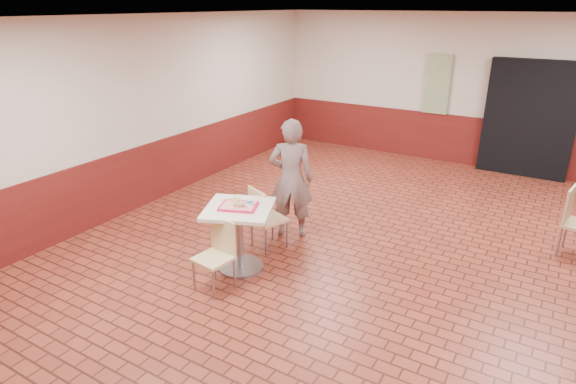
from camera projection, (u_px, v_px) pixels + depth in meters
The scene contains 13 objects.
room_shell at pixel (375, 154), 5.62m from camera, with size 8.01×10.01×3.01m.
wainscot_band at pixel (370, 231), 5.98m from camera, with size 8.00×10.00×1.00m.
corridor_doorway at pixel (529, 119), 9.08m from camera, with size 1.60×0.22×2.20m, color black.
promo_poster at pixel (437, 84), 9.81m from camera, with size 0.50×0.03×1.20m, color gray.
main_table at pixel (239, 228), 5.93m from camera, with size 0.79×0.79×0.84m.
chair_main_front at pixel (217, 251), 5.57m from camera, with size 0.43×0.43×0.84m.
chair_main_back at pixel (264, 215), 6.45m from camera, with size 0.53×0.53×0.88m.
customer at pixel (291, 179), 6.72m from camera, with size 0.62×0.41×1.71m, color #735D59.
serving_tray at pixel (239, 206), 5.83m from camera, with size 0.44×0.34×0.03m.
ring_donut at pixel (236, 199), 5.94m from camera, with size 0.11×0.11×0.03m, color gold.
long_john_donut at pixel (239, 205), 5.78m from camera, with size 0.15×0.09×0.05m.
paper_cup at pixel (249, 202), 5.80m from camera, with size 0.07×0.07×0.09m.
chair_second_left at pixel (576, 218), 6.30m from camera, with size 0.49×0.49×0.92m.
Camera 1 is at (1.91, -5.14, 3.15)m, focal length 30.00 mm.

